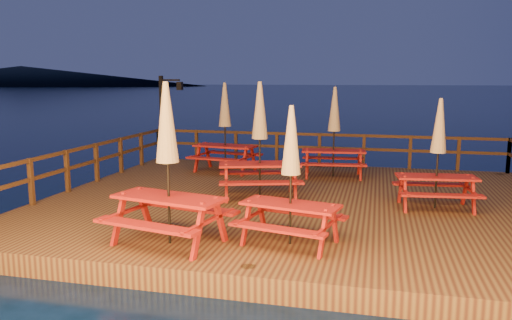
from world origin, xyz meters
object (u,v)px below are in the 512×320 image
object	(u,v)px
lamp_post	(166,110)
picnic_table_2	(260,138)
picnic_table_1	(225,126)
picnic_table_0	(334,131)

from	to	relation	value
lamp_post	picnic_table_2	xyz separation A→B (m)	(4.49, -4.60, -0.32)
picnic_table_1	picnic_table_2	world-z (taller)	picnic_table_2
lamp_post	picnic_table_1	world-z (taller)	lamp_post
picnic_table_2	lamp_post	bearing A→B (deg)	117.27
lamp_post	picnic_table_0	size ratio (longest dim) A/B	1.13
picnic_table_0	picnic_table_1	bearing A→B (deg)	173.02
picnic_table_1	picnic_table_2	distance (m)	3.64
picnic_table_0	picnic_table_2	size ratio (longest dim) A/B	0.94
picnic_table_0	picnic_table_2	distance (m)	3.44
picnic_table_0	picnic_table_2	xyz separation A→B (m)	(-1.53, -3.08, 0.09)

